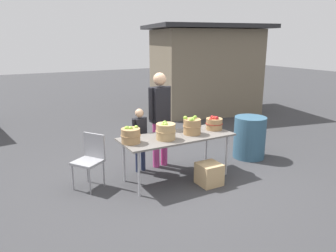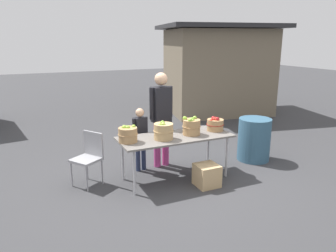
# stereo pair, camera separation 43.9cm
# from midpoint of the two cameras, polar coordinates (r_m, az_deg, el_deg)

# --- Properties ---
(ground_plane) EXTENTS (40.00, 40.00, 0.00)m
(ground_plane) POSITION_cam_midpoint_polar(r_m,az_deg,el_deg) (5.64, 3.54, -9.12)
(ground_plane) COLOR #38383A
(market_table) EXTENTS (1.90, 0.76, 0.75)m
(market_table) POSITION_cam_midpoint_polar(r_m,az_deg,el_deg) (5.39, 3.66, -2.26)
(market_table) COLOR slate
(market_table) RESTS_ON ground
(apple_basket_green_0) EXTENTS (0.31, 0.31, 0.27)m
(apple_basket_green_0) POSITION_cam_midpoint_polar(r_m,az_deg,el_deg) (5.04, -4.62, -1.47)
(apple_basket_green_0) COLOR #A87F51
(apple_basket_green_0) RESTS_ON market_table
(apple_basket_green_1) EXTENTS (0.33, 0.33, 0.31)m
(apple_basket_green_1) POSITION_cam_midpoint_polar(r_m,az_deg,el_deg) (5.17, 1.63, -0.91)
(apple_basket_green_1) COLOR tan
(apple_basket_green_1) RESTS_ON market_table
(apple_basket_green_2) EXTENTS (0.31, 0.31, 0.31)m
(apple_basket_green_2) POSITION_cam_midpoint_polar(r_m,az_deg,el_deg) (5.45, 6.45, -0.10)
(apple_basket_green_2) COLOR #A87F51
(apple_basket_green_2) RESTS_ON market_table
(apple_basket_red_0) EXTENTS (0.31, 0.31, 0.26)m
(apple_basket_red_0) POSITION_cam_midpoint_polar(r_m,az_deg,el_deg) (5.76, 10.47, 0.29)
(apple_basket_red_0) COLOR #A87F51
(apple_basket_red_0) RESTS_ON market_table
(vendor_adult) EXTENTS (0.46, 0.26, 1.74)m
(vendor_adult) POSITION_cam_midpoint_polar(r_m,az_deg,el_deg) (5.85, 0.95, 2.39)
(vendor_adult) COLOR #CC3F8C
(vendor_adult) RESTS_ON ground
(child_customer) EXTENTS (0.30, 0.19, 1.15)m
(child_customer) POSITION_cam_midpoint_polar(r_m,az_deg,el_deg) (5.73, -2.71, -1.51)
(child_customer) COLOR #262D4C
(child_customer) RESTS_ON ground
(food_kiosk) EXTENTS (4.00, 3.53, 2.74)m
(food_kiosk) POSITION_cam_midpoint_polar(r_m,az_deg,el_deg) (10.71, 9.83, 9.87)
(food_kiosk) COLOR #726651
(food_kiosk) RESTS_ON ground
(folding_chair) EXTENTS (0.56, 0.56, 0.86)m
(folding_chair) POSITION_cam_midpoint_polar(r_m,az_deg,el_deg) (5.34, -11.43, -4.94)
(folding_chair) COLOR #99999E
(folding_chair) RESTS_ON ground
(trash_barrel) EXTENTS (0.62, 0.62, 0.83)m
(trash_barrel) POSITION_cam_midpoint_polar(r_m,az_deg,el_deg) (6.60, 16.76, -2.28)
(trash_barrel) COLOR #335972
(trash_barrel) RESTS_ON ground
(produce_crate) EXTENTS (0.36, 0.36, 0.36)m
(produce_crate) POSITION_cam_midpoint_polar(r_m,az_deg,el_deg) (5.35, 9.21, -8.58)
(produce_crate) COLOR tan
(produce_crate) RESTS_ON ground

